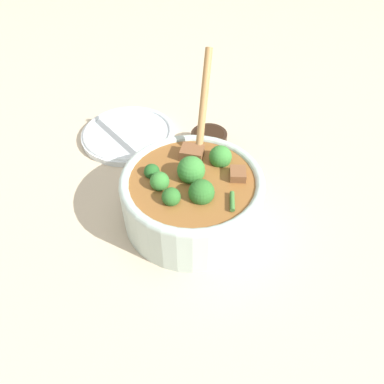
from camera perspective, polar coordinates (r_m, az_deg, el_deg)
name	(u,v)px	position (r m, az deg, el deg)	size (l,w,h in m)	color
ground_plane	(192,216)	(0.64, 0.00, -3.70)	(4.00, 4.00, 0.00)	#C6B293
stew_bowl	(192,194)	(0.60, 0.02, -0.28)	(0.26, 0.23, 0.23)	#B2C6BC
condiment_bowl	(209,141)	(0.75, 2.58, 7.81)	(0.07, 0.07, 0.04)	black
empty_plate	(128,134)	(0.81, -9.66, 8.78)	(0.20, 0.20, 0.02)	white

